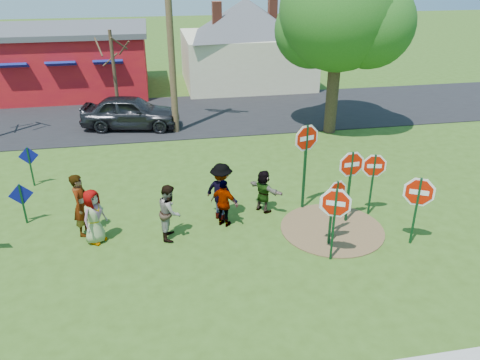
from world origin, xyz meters
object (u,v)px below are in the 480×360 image
object	(u,v)px
person_a	(94,217)
person_b	(81,205)
stop_sign_d	(374,170)
leafy_tree	(342,17)
stop_sign_b	(306,146)
stop_sign_c	(351,171)
utility_pole	(169,19)
suv	(131,112)
stop_sign_a	(335,209)

from	to	relation	value
person_a	person_b	xyz separation A→B (m)	(-0.39, 0.54, 0.14)
stop_sign_d	leafy_tree	xyz separation A→B (m)	(1.72, 7.94, 3.71)
person_a	person_b	world-z (taller)	person_b
stop_sign_b	stop_sign_c	size ratio (longest dim) A/B	1.22
stop_sign_c	person_b	size ratio (longest dim) A/B	1.29
stop_sign_b	utility_pole	bearing A→B (deg)	96.66
person_b	stop_sign_b	bearing A→B (deg)	-74.73
person_a	utility_pole	distance (m)	10.70
suv	stop_sign_a	bearing A→B (deg)	-144.51
leafy_tree	stop_sign_c	bearing A→B (deg)	-107.76
stop_sign_c	stop_sign_d	distance (m)	1.00
stop_sign_b	person_b	distance (m)	7.15
person_a	suv	world-z (taller)	person_a
stop_sign_c	person_b	world-z (taller)	stop_sign_c
stop_sign_d	stop_sign_b	bearing A→B (deg)	170.83
person_b	leafy_tree	bearing A→B (deg)	-42.62
stop_sign_c	suv	size ratio (longest dim) A/B	0.54
stop_sign_d	person_a	size ratio (longest dim) A/B	1.33
utility_pole	stop_sign_a	bearing A→B (deg)	-72.53
stop_sign_b	person_b	bearing A→B (deg)	165.56
stop_sign_d	person_b	world-z (taller)	stop_sign_d
person_b	leafy_tree	distance (m)	13.80
stop_sign_a	stop_sign_c	bearing A→B (deg)	83.20
stop_sign_c	utility_pole	world-z (taller)	utility_pole
stop_sign_a	suv	distance (m)	13.67
suv	person_a	bearing A→B (deg)	-173.73
person_b	leafy_tree	world-z (taller)	leafy_tree
stop_sign_a	leafy_tree	bearing A→B (deg)	95.06
stop_sign_a	stop_sign_c	xyz separation A→B (m)	(1.21, 1.89, 0.17)
person_a	leafy_tree	distance (m)	13.85
stop_sign_d	person_b	bearing A→B (deg)	-170.84
stop_sign_c	suv	xyz separation A→B (m)	(-6.93, 10.50, -0.91)
stop_sign_b	utility_pole	distance (m)	9.70
person_a	suv	bearing A→B (deg)	31.47
stop_sign_c	stop_sign_d	bearing A→B (deg)	15.39
stop_sign_b	person_a	distance (m)	6.83
stop_sign_b	leafy_tree	size ratio (longest dim) A/B	0.38
stop_sign_a	utility_pole	world-z (taller)	utility_pole
stop_sign_a	leafy_tree	size ratio (longest dim) A/B	0.29
stop_sign_c	leafy_tree	bearing A→B (deg)	68.23
stop_sign_a	person_b	distance (m)	7.44
stop_sign_a	utility_pole	xyz separation A→B (m)	(-3.60, 11.45, 3.63)
stop_sign_b	stop_sign_c	bearing A→B (deg)	-62.47
person_a	stop_sign_d	bearing A→B (deg)	-53.50
stop_sign_d	leafy_tree	distance (m)	8.93
stop_sign_d	stop_sign_a	bearing A→B (deg)	-121.90
stop_sign_d	leafy_tree	world-z (taller)	leafy_tree
stop_sign_b	person_b	size ratio (longest dim) A/B	1.57
suv	leafy_tree	bearing A→B (deg)	-92.45
person_b	suv	xyz separation A→B (m)	(1.19, 9.72, -0.14)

